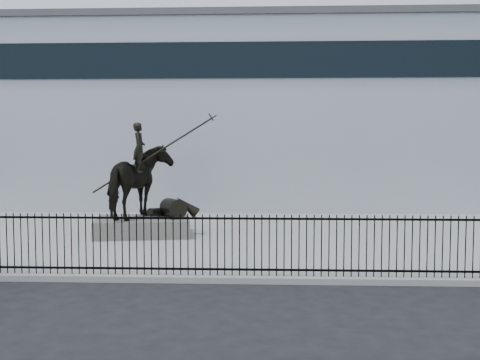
{
  "coord_description": "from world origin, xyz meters",
  "views": [
    {
      "loc": [
        0.94,
        -12.19,
        3.43
      ],
      "look_at": [
        0.14,
        6.0,
        2.15
      ],
      "focal_mm": 42.0,
      "sensor_mm": 36.0,
      "label": 1
    }
  ],
  "objects": [
    {
      "name": "ground",
      "position": [
        0.0,
        0.0,
        0.0
      ],
      "size": [
        120.0,
        120.0,
        0.0
      ],
      "primitive_type": "plane",
      "color": "black",
      "rests_on": "ground"
    },
    {
      "name": "plaza",
      "position": [
        0.0,
        7.0,
        0.07
      ],
      "size": [
        30.0,
        12.0,
        0.15
      ],
      "primitive_type": "cube",
      "color": "gray",
      "rests_on": "ground"
    },
    {
      "name": "building",
      "position": [
        0.0,
        20.0,
        4.5
      ],
      "size": [
        44.0,
        14.0,
        9.0
      ],
      "primitive_type": "cube",
      "color": "#B2B8C2",
      "rests_on": "ground"
    },
    {
      "name": "picket_fence",
      "position": [
        0.0,
        1.25,
        0.9
      ],
      "size": [
        22.1,
        0.1,
        1.5
      ],
      "color": "black",
      "rests_on": "plaza"
    },
    {
      "name": "statue_plinth",
      "position": [
        -3.27,
        6.95,
        0.45
      ],
      "size": [
        3.51,
        2.68,
        0.6
      ],
      "primitive_type": "cube",
      "rotation": [
        0.0,
        0.0,
        0.16
      ],
      "color": "#56544E",
      "rests_on": "plaza"
    },
    {
      "name": "equestrian_statue",
      "position": [
        -3.21,
        6.96,
        2.0
      ],
      "size": [
        4.05,
        2.84,
        3.47
      ],
      "rotation": [
        0.0,
        0.0,
        0.16
      ],
      "color": "black",
      "rests_on": "statue_plinth"
    }
  ]
}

